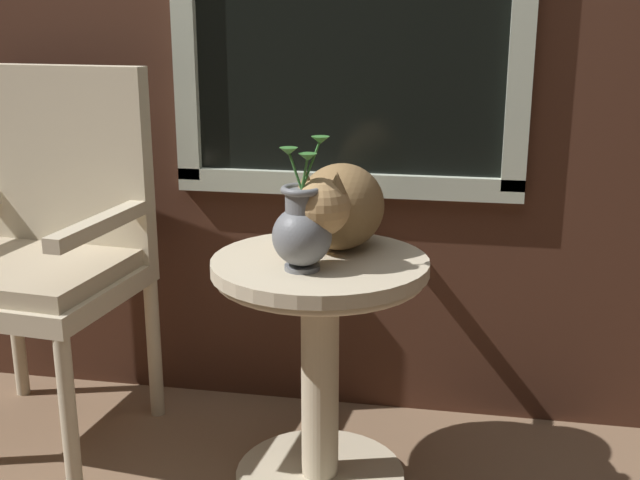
# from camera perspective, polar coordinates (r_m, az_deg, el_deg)

# --- Properties ---
(wicker_side_table) EXTENTS (0.56, 0.56, 0.64)m
(wicker_side_table) POSITION_cam_1_polar(r_m,az_deg,el_deg) (2.10, 0.00, -6.97)
(wicker_side_table) COLOR beige
(wicker_side_table) RESTS_ON ground_plane
(wicker_chair) EXTENTS (0.60, 0.57, 1.10)m
(wicker_chair) POSITION_cam_1_polar(r_m,az_deg,el_deg) (2.47, -19.20, -0.04)
(wicker_chair) COLOR beige
(wicker_chair) RESTS_ON ground_plane
(cat) EXTENTS (0.26, 0.57, 0.24)m
(cat) POSITION_cam_1_polar(r_m,az_deg,el_deg) (2.07, 1.34, 2.41)
(cat) COLOR olive
(cat) RESTS_ON wicker_side_table
(pewter_vase_with_ivy) EXTENTS (0.15, 0.15, 0.32)m
(pewter_vase_with_ivy) POSITION_cam_1_polar(r_m,az_deg,el_deg) (1.91, -1.30, 0.80)
(pewter_vase_with_ivy) COLOR slate
(pewter_vase_with_ivy) RESTS_ON wicker_side_table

